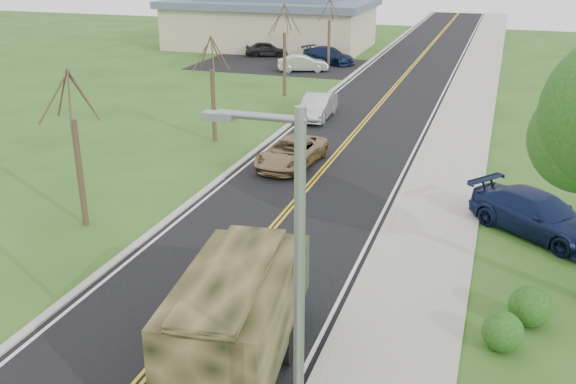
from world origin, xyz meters
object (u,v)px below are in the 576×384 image
at_px(military_truck, 241,311).
at_px(suv_champagne, 291,152).
at_px(pickup_navy, 538,215).
at_px(sedan_silver, 317,107).

bearing_deg(military_truck, suv_champagne, 96.70).
bearing_deg(military_truck, pickup_navy, 50.23).
height_order(suv_champagne, sedan_silver, sedan_silver).
height_order(military_truck, pickup_navy, military_truck).
bearing_deg(suv_champagne, pickup_navy, -17.34).
distance_m(sedan_silver, pickup_navy, 18.74).
distance_m(suv_champagne, sedan_silver, 9.32).
relative_size(military_truck, pickup_navy, 1.25).
relative_size(military_truck, sedan_silver, 1.46).
bearing_deg(sedan_silver, military_truck, -79.97).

